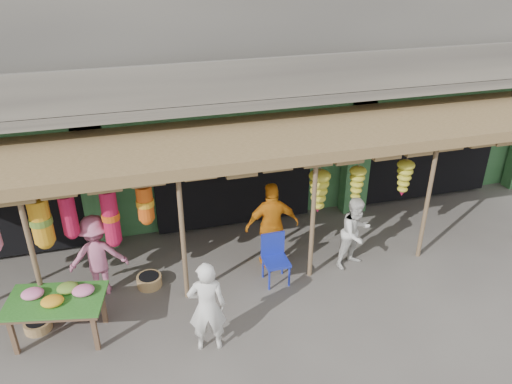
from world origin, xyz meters
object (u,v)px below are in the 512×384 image
object	(u,v)px
blue_chair	(275,256)
person_vendor	(272,226)
person_right	(356,233)
person_shopper	(97,256)
person_front	(207,307)
flower_table	(57,301)

from	to	relation	value
blue_chair	person_vendor	size ratio (longest dim) A/B	0.53
person_right	person_shopper	size ratio (longest dim) A/B	0.93
person_front	person_shopper	world-z (taller)	person_front
person_shopper	person_right	bearing A→B (deg)	176.19
flower_table	person_front	world-z (taller)	person_front
person_vendor	flower_table	bearing A→B (deg)	16.89
blue_chair	person_right	distance (m)	1.75
person_front	person_vendor	world-z (taller)	person_vendor
blue_chair	person_right	xyz separation A→B (m)	(1.73, 0.03, 0.22)
person_shopper	person_vendor	bearing A→B (deg)	-178.78
flower_table	person_vendor	xyz separation A→B (m)	(4.07, 1.03, 0.17)
blue_chair	person_shopper	xyz separation A→B (m)	(-3.32, 0.53, 0.27)
person_right	person_vendor	distance (m)	1.71
person_front	person_right	distance (m)	3.67
blue_chair	person_front	world-z (taller)	person_front
flower_table	person_front	distance (m)	2.53
blue_chair	person_shopper	world-z (taller)	person_shopper
person_shopper	person_front	bearing A→B (deg)	132.31
person_vendor	person_shopper	distance (m)	3.41
flower_table	person_right	world-z (taller)	person_right
person_shopper	flower_table	bearing A→B (deg)	60.24
blue_chair	person_vendor	distance (m)	0.63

